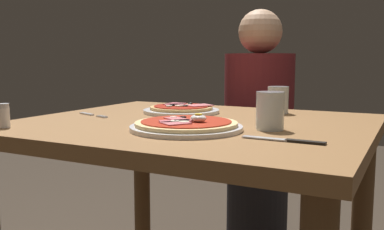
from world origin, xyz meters
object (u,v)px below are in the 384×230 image
pizza_across_left (181,109)px  water_glass_near (270,113)px  water_glass_far (278,102)px  fork (91,115)px  dining_table (194,162)px  salt_shaker (4,116)px  knife (289,140)px  pizza_foreground (186,125)px  diner_person (258,144)px

pizza_across_left → water_glass_near: 0.45m
water_glass_far → fork: size_ratio=0.61×
dining_table → salt_shaker: salt_shaker is taller
dining_table → salt_shaker: bearing=-138.9°
dining_table → water_glass_near: 0.31m
fork → knife: bearing=-12.6°
water_glass_far → salt_shaker: bearing=-131.1°
fork → salt_shaker: 0.32m
pizza_foreground → water_glass_near: water_glass_near is taller
dining_table → pizza_foreground: bearing=-69.5°
pizza_foreground → salt_shaker: size_ratio=4.50×
fork → knife: size_ratio=0.79×
fork → knife: (0.71, -0.16, 0.00)m
salt_shaker → pizza_foreground: bearing=22.7°
pizza_foreground → pizza_across_left: pizza_foreground is taller
pizza_across_left → salt_shaker: (-0.27, -0.52, 0.02)m
water_glass_near → water_glass_far: size_ratio=1.09×
knife → diner_person: diner_person is taller
pizza_foreground → diner_person: size_ratio=0.26×
knife → dining_table: bearing=150.4°
dining_table → pizza_foreground: pizza_foreground is taller
pizza_across_left → fork: bearing=-139.0°
fork → water_glass_far: bearing=32.5°
dining_table → diner_person: bearing=93.6°
dining_table → knife: knife is taller
diner_person → pizza_across_left: bearing=81.7°
pizza_foreground → dining_table: bearing=110.5°
water_glass_far → fork: bearing=-147.5°
knife → water_glass_far: bearing=108.9°
fork → diner_person: size_ratio=0.13×
pizza_foreground → fork: 0.45m
pizza_foreground → fork: size_ratio=1.96×
dining_table → diner_person: 0.76m
diner_person → salt_shaker: bearing=72.2°
water_glass_far → salt_shaker: water_glass_far is taller
salt_shaker → water_glass_far: bearing=48.9°
water_glass_near → diner_person: size_ratio=0.09×
pizza_across_left → knife: 0.60m
pizza_foreground → knife: 0.29m
dining_table → pizza_across_left: bearing=128.7°
dining_table → knife: 0.42m
pizza_across_left → pizza_foreground: bearing=-59.3°
water_glass_far → diner_person: 0.56m
dining_table → water_glass_far: (0.17, 0.31, 0.17)m
water_glass_far → salt_shaker: size_ratio=1.40×
pizza_foreground → diner_person: (-0.11, 0.92, -0.22)m
pizza_across_left → diner_person: 0.64m
water_glass_near → fork: 0.63m
pizza_foreground → pizza_across_left: bearing=120.7°
dining_table → pizza_across_left: pizza_across_left is taller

